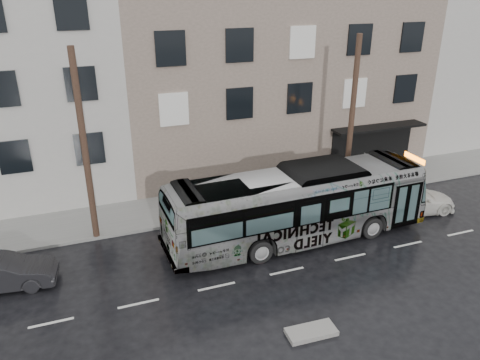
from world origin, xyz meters
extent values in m
plane|color=black|center=(0.00, 0.00, 0.00)|extent=(120.00, 120.00, 0.00)
cube|color=gray|center=(0.00, 4.90, 0.07)|extent=(90.00, 3.60, 0.15)
cube|color=gray|center=(5.00, 12.70, 5.50)|extent=(20.00, 12.00, 11.00)
cube|color=#B2AFA8|center=(24.00, 12.70, 6.00)|extent=(18.00, 12.00, 12.00)
cylinder|color=#493024|center=(6.50, 3.30, 4.65)|extent=(0.30, 0.30, 9.00)
cylinder|color=#493024|center=(-7.50, 3.30, 4.65)|extent=(0.30, 0.30, 9.00)
cylinder|color=slate|center=(7.60, 3.30, 1.35)|extent=(0.06, 0.06, 2.40)
imported|color=#B2B2B2|center=(1.65, -0.07, 1.80)|extent=(13.01, 3.34, 3.61)
imported|color=silver|center=(8.69, 0.31, 0.72)|extent=(5.13, 2.54, 1.43)
imported|color=black|center=(-11.41, 0.50, 0.70)|extent=(4.41, 2.03, 1.40)
cube|color=#A4A39C|center=(-0.89, -6.35, 0.09)|extent=(1.83, 0.88, 0.18)
camera|label=1|loc=(-7.86, -17.83, 11.61)|focal=35.00mm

